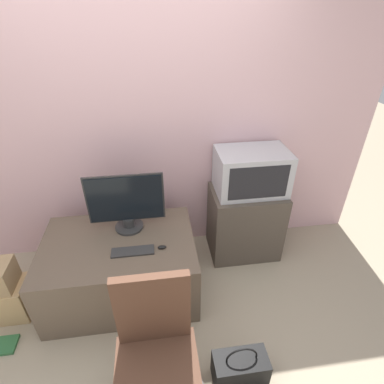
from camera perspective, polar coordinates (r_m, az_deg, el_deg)
The scene contains 12 objects.
ground_plane at distance 2.46m, azimuth -8.07°, elevation -29.55°, with size 12.00×12.00×0.00m, color tan.
wall_back at distance 2.65m, azimuth -10.83°, elevation 12.77°, with size 4.40×0.05×2.60m.
desk at distance 2.67m, azimuth -13.25°, elevation -13.74°, with size 1.22×0.82×0.55m.
side_stand at distance 2.98m, azimuth 9.99°, elevation -5.66°, with size 0.66×0.45×0.70m.
main_monitor at distance 2.47m, azimuth -12.44°, elevation -2.04°, with size 0.62×0.24×0.50m.
keyboard at distance 2.37m, azimuth -11.20°, elevation -11.01°, with size 0.32×0.10×0.01m.
mouse at distance 2.36m, azimuth -5.74°, elevation -10.41°, with size 0.07×0.04×0.02m.
crt_tv at distance 2.71m, azimuth 11.24°, elevation 3.85°, with size 0.63×0.41×0.39m.
office_chair at distance 2.03m, azimuth -6.62°, elevation -29.97°, with size 0.60×0.60×0.95m.
cardboard_box_lower at distance 2.93m, azimuth -31.48°, elevation -17.05°, with size 0.31×0.26×0.32m.
handbag at distance 2.32m, azimuth 9.12°, elevation -30.25°, with size 0.36×0.18×0.35m.
book at distance 2.86m, azimuth -32.13°, elevation -23.51°, with size 0.17×0.15×0.02m.
Camera 1 is at (0.14, -1.18, 2.16)m, focal length 28.00 mm.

